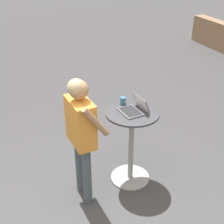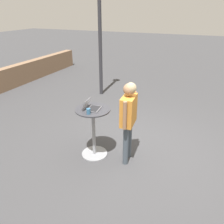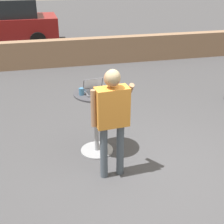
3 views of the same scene
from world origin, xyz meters
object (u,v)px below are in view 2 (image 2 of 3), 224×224
(cafe_table, at_px, (94,129))
(standing_person, at_px, (128,113))
(coffee_mug, at_px, (89,111))
(street_lamp, at_px, (99,1))
(laptop, at_px, (92,107))

(cafe_table, bearing_deg, standing_person, -82.17)
(cafe_table, bearing_deg, coffee_mug, -171.91)
(cafe_table, height_order, standing_person, standing_person)
(standing_person, height_order, street_lamp, street_lamp)
(coffee_mug, height_order, standing_person, standing_person)
(street_lamp, bearing_deg, cafe_table, -156.47)
(laptop, distance_m, coffee_mug, 0.23)
(cafe_table, relative_size, street_lamp, 0.22)
(cafe_table, height_order, street_lamp, street_lamp)
(cafe_table, relative_size, laptop, 3.07)
(laptop, height_order, standing_person, standing_person)
(standing_person, bearing_deg, laptop, 98.03)
(cafe_table, xyz_separation_m, street_lamp, (3.39, 1.48, 2.42))
(coffee_mug, bearing_deg, street_lamp, 22.65)
(cafe_table, relative_size, coffee_mug, 9.26)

